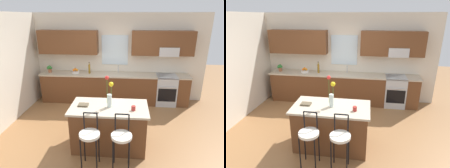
# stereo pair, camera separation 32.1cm
# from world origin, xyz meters

# --- Properties ---
(ground_plane) EXTENTS (14.00, 14.00, 0.00)m
(ground_plane) POSITION_xyz_m (0.00, 0.00, 0.00)
(ground_plane) COLOR olive
(wall_left) EXTENTS (0.12, 4.60, 2.70)m
(wall_left) POSITION_xyz_m (-2.56, 0.30, 1.35)
(wall_left) COLOR beige
(wall_left) RESTS_ON ground
(back_wall_assembly) EXTENTS (5.60, 0.50, 2.70)m
(back_wall_assembly) POSITION_xyz_m (0.03, 1.98, 1.51)
(back_wall_assembly) COLOR beige
(back_wall_assembly) RESTS_ON ground
(counter_run) EXTENTS (4.56, 0.64, 0.92)m
(counter_run) POSITION_xyz_m (0.00, 1.70, 0.47)
(counter_run) COLOR brown
(counter_run) RESTS_ON ground
(sink_faucet) EXTENTS (0.02, 0.13, 0.23)m
(sink_faucet) POSITION_xyz_m (0.12, 1.84, 1.06)
(sink_faucet) COLOR #B7BABC
(sink_faucet) RESTS_ON counter_run
(oven_range) EXTENTS (0.60, 0.64, 0.92)m
(oven_range) POSITION_xyz_m (1.59, 1.68, 0.46)
(oven_range) COLOR #B7BABC
(oven_range) RESTS_ON ground
(kitchen_island) EXTENTS (1.53, 0.82, 0.92)m
(kitchen_island) POSITION_xyz_m (0.07, -0.54, 0.46)
(kitchen_island) COLOR brown
(kitchen_island) RESTS_ON ground
(bar_stool_near) EXTENTS (0.36, 0.36, 1.04)m
(bar_stool_near) POSITION_xyz_m (-0.21, -1.16, 0.64)
(bar_stool_near) COLOR black
(bar_stool_near) RESTS_ON ground
(bar_stool_middle) EXTENTS (0.36, 0.36, 1.04)m
(bar_stool_middle) POSITION_xyz_m (0.34, -1.16, 0.64)
(bar_stool_middle) COLOR black
(bar_stool_middle) RESTS_ON ground
(flower_vase) EXTENTS (0.16, 0.10, 0.64)m
(flower_vase) POSITION_xyz_m (0.08, -0.55, 1.19)
(flower_vase) COLOR silver
(flower_vase) RESTS_ON kitchen_island
(mug_ceramic) EXTENTS (0.08, 0.08, 0.09)m
(mug_ceramic) POSITION_xyz_m (0.54, -0.66, 0.97)
(mug_ceramic) COLOR #A52D28
(mug_ceramic) RESTS_ON kitchen_island
(cookbook) EXTENTS (0.20, 0.15, 0.03)m
(cookbook) POSITION_xyz_m (-0.45, -0.54, 0.94)
(cookbook) COLOR brown
(cookbook) RESTS_ON kitchen_island
(fruit_bowl_oranges) EXTENTS (0.24, 0.24, 0.16)m
(fruit_bowl_oranges) POSITION_xyz_m (-1.21, 1.70, 0.97)
(fruit_bowl_oranges) COLOR silver
(fruit_bowl_oranges) RESTS_ON counter_run
(bottle_olive_oil) EXTENTS (0.06, 0.06, 0.36)m
(bottle_olive_oil) POSITION_xyz_m (-0.76, 1.70, 1.07)
(bottle_olive_oil) COLOR olive
(bottle_olive_oil) RESTS_ON counter_run
(potted_plant_small) EXTENTS (0.18, 0.12, 0.22)m
(potted_plant_small) POSITION_xyz_m (-2.03, 1.70, 1.04)
(potted_plant_small) COLOR #9E5B3D
(potted_plant_small) RESTS_ON counter_run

